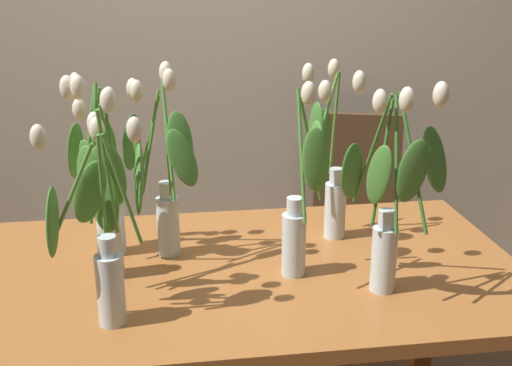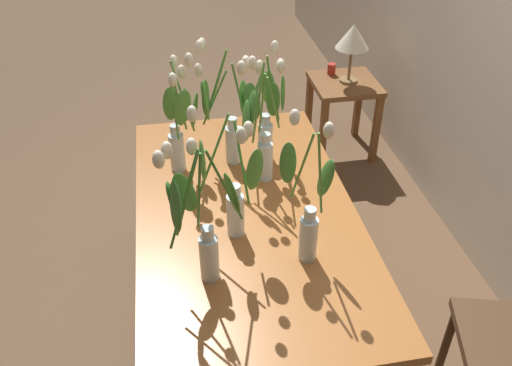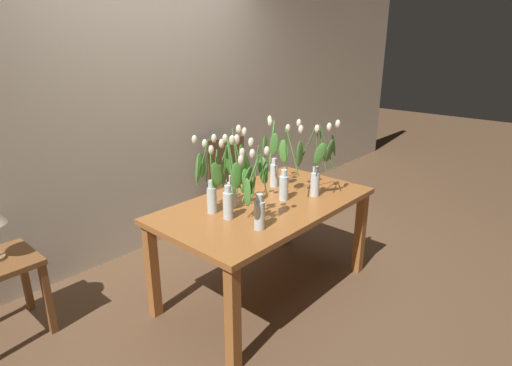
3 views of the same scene
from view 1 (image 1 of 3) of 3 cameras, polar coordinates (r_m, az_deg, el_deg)
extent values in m
cube|color=beige|center=(3.03, -4.34, 14.75)|extent=(9.00, 0.10, 2.70)
cube|color=#A3602D|center=(1.86, -0.90, -8.10)|extent=(1.60, 0.90, 0.04)
cube|color=#A3602D|center=(2.43, -20.11, -12.38)|extent=(0.07, 0.07, 0.70)
cube|color=#A3602D|center=(2.55, 14.96, -10.24)|extent=(0.07, 0.07, 0.70)
cylinder|color=silver|center=(1.81, -12.95, -5.61)|extent=(0.07, 0.07, 0.18)
cylinder|color=silver|center=(1.77, -13.22, -2.21)|extent=(0.04, 0.04, 0.05)
cylinder|color=silver|center=(1.82, -12.88, -6.47)|extent=(0.06, 0.06, 0.11)
cylinder|color=#478433|center=(1.66, -14.90, 2.60)|extent=(0.06, 0.10, 0.34)
ellipsoid|color=#F2E5C6|center=(1.58, -16.63, 8.22)|extent=(0.04, 0.04, 0.06)
ellipsoid|color=#4C8E38|center=(1.63, -14.79, 0.41)|extent=(0.07, 0.05, 0.17)
cylinder|color=#478433|center=(1.65, -14.44, 2.59)|extent=(0.04, 0.11, 0.34)
ellipsoid|color=#F2E5C6|center=(1.56, -15.74, 8.28)|extent=(0.04, 0.04, 0.06)
ellipsoid|color=#4C8E38|center=(1.62, -13.94, 0.92)|extent=(0.11, 0.06, 0.18)
cylinder|color=#478433|center=(1.76, -13.18, 2.53)|extent=(0.02, 0.06, 0.29)
ellipsoid|color=#F2E5C6|center=(1.75, -13.25, 7.38)|extent=(0.04, 0.04, 0.06)
ellipsoid|color=#4C8E38|center=(1.82, -13.46, 0.76)|extent=(0.09, 0.07, 0.18)
cylinder|color=#478433|center=(1.66, -13.75, 1.13)|extent=(0.01, 0.12, 0.25)
ellipsoid|color=#F2E5C6|center=(1.57, -14.33, 5.18)|extent=(0.04, 0.04, 0.06)
ellipsoid|color=#4C8E38|center=(1.62, -12.88, 0.70)|extent=(0.09, 0.03, 0.18)
cylinder|color=silver|center=(1.92, -7.90, -3.89)|extent=(0.07, 0.07, 0.18)
cylinder|color=silver|center=(1.87, -8.06, -0.64)|extent=(0.04, 0.04, 0.05)
cylinder|color=silver|center=(1.93, -7.86, -4.71)|extent=(0.06, 0.06, 0.11)
cylinder|color=#56933D|center=(1.82, -9.49, 3.58)|extent=(0.07, 0.02, 0.30)
ellipsoid|color=#F2E5C6|center=(1.79, -10.73, 8.19)|extent=(0.04, 0.04, 0.06)
ellipsoid|color=#427F33|center=(1.79, -10.61, 3.09)|extent=(0.05, 0.10, 0.18)
cylinder|color=#56933D|center=(1.79, -8.06, 4.27)|extent=(0.02, 0.06, 0.36)
ellipsoid|color=#F2E5C6|center=(1.73, -8.13, 9.83)|extent=(0.04, 0.04, 0.06)
ellipsoid|color=#427F33|center=(1.76, -6.83, 3.74)|extent=(0.09, 0.06, 0.18)
cylinder|color=#56933D|center=(1.77, -7.92, 3.90)|extent=(0.03, 0.10, 0.34)
ellipsoid|color=#F2E5C6|center=(1.69, -7.83, 9.18)|extent=(0.04, 0.04, 0.06)
ellipsoid|color=#427F33|center=(1.75, -6.66, 2.25)|extent=(0.12, 0.05, 0.18)
cylinder|color=#56933D|center=(1.87, -9.64, 3.81)|extent=(0.08, 0.08, 0.28)
ellipsoid|color=#F2E5C6|center=(1.88, -11.05, 8.36)|extent=(0.04, 0.04, 0.06)
ellipsoid|color=#427F33|center=(1.88, -11.13, 3.61)|extent=(0.08, 0.07, 0.18)
cylinder|color=silver|center=(2.03, 7.12, -2.47)|extent=(0.07, 0.07, 0.18)
cylinder|color=silver|center=(1.99, 7.26, 0.61)|extent=(0.04, 0.04, 0.05)
cylinder|color=silver|center=(2.04, 7.09, -3.26)|extent=(0.06, 0.06, 0.11)
cylinder|color=#56933D|center=(1.91, 5.94, 4.95)|extent=(0.10, 0.05, 0.32)
ellipsoid|color=#F2E5C6|center=(1.85, 4.73, 9.81)|extent=(0.04, 0.04, 0.06)
ellipsoid|color=#427F33|center=(1.87, 5.42, 4.75)|extent=(0.05, 0.08, 0.17)
cylinder|color=#56933D|center=(1.97, 7.08, 5.31)|extent=(0.02, 0.04, 0.33)
ellipsoid|color=#F2E5C6|center=(1.96, 7.02, 10.19)|extent=(0.04, 0.04, 0.06)
ellipsoid|color=#427F33|center=(2.01, 5.76, 4.29)|extent=(0.10, 0.06, 0.18)
cylinder|color=silver|center=(1.58, -12.95, -9.35)|extent=(0.07, 0.07, 0.18)
cylinder|color=silver|center=(1.53, -13.26, -5.55)|extent=(0.04, 0.04, 0.05)
cylinder|color=silver|center=(1.60, -12.87, -10.30)|extent=(0.06, 0.06, 0.11)
cylinder|color=#56933D|center=(1.52, -13.19, 0.76)|extent=(0.03, 0.08, 0.33)
ellipsoid|color=#F2E5C6|center=(1.51, -13.22, 7.23)|extent=(0.04, 0.04, 0.06)
ellipsoid|color=#4C8E38|center=(1.59, -13.51, -1.43)|extent=(0.09, 0.06, 0.18)
cylinder|color=#56933D|center=(1.51, -16.26, -0.97)|extent=(0.12, 0.03, 0.25)
ellipsoid|color=#F2E5C6|center=(1.49, -19.03, 3.91)|extent=(0.04, 0.04, 0.06)
ellipsoid|color=#4C8E38|center=(1.51, -17.87, -3.39)|extent=(0.04, 0.09, 0.18)
cylinder|color=#56933D|center=(1.51, -13.69, -0.53)|extent=(0.01, 0.05, 0.27)
ellipsoid|color=#F2E5C6|center=(1.49, -14.12, 4.68)|extent=(0.04, 0.04, 0.06)
ellipsoid|color=#4C8E38|center=(1.56, -14.73, -0.82)|extent=(0.12, 0.05, 0.18)
cylinder|color=#56933D|center=(1.48, -11.94, -0.63)|extent=(0.08, 0.02, 0.27)
ellipsoid|color=#F2E5C6|center=(1.45, -10.89, 4.74)|extent=(0.04, 0.04, 0.06)
ellipsoid|color=#4C8E38|center=(1.51, -10.51, 0.33)|extent=(0.04, 0.10, 0.18)
cylinder|color=silver|center=(1.73, 11.43, -6.74)|extent=(0.07, 0.07, 0.18)
cylinder|color=silver|center=(1.68, 11.68, -3.20)|extent=(0.04, 0.04, 0.05)
cylinder|color=silver|center=(1.74, 11.36, -7.63)|extent=(0.06, 0.06, 0.11)
cylinder|color=#3D752D|center=(1.58, 13.96, 1.78)|extent=(0.06, 0.12, 0.34)
ellipsoid|color=#F2E5C6|center=(1.49, 16.31, 7.66)|extent=(0.04, 0.04, 0.06)
ellipsoid|color=#427F33|center=(1.57, 15.79, 2.02)|extent=(0.11, 0.05, 0.18)
cylinder|color=#3D752D|center=(1.68, 10.38, 2.86)|extent=(0.06, 0.12, 0.32)
ellipsoid|color=#F2E5C6|center=(1.69, 9.29, 8.98)|extent=(0.04, 0.04, 0.06)
ellipsoid|color=#427F33|center=(1.71, 8.64, 1.04)|extent=(0.08, 0.08, 0.18)
cylinder|color=#3D752D|center=(1.58, 12.53, 1.61)|extent=(0.02, 0.10, 0.33)
ellipsoid|color=#F2E5C6|center=(1.49, 13.42, 7.31)|extent=(0.04, 0.04, 0.06)
ellipsoid|color=#427F33|center=(1.55, 13.90, 1.02)|extent=(0.09, 0.06, 0.18)
cylinder|color=#3D752D|center=(1.61, 11.29, 1.69)|extent=(0.05, 0.03, 0.32)
ellipsoid|color=#F2E5C6|center=(1.55, 11.10, 7.23)|extent=(0.04, 0.04, 0.06)
ellipsoid|color=#427F33|center=(1.56, 11.03, 0.69)|extent=(0.06, 0.12, 0.18)
cylinder|color=silver|center=(1.95, -12.71, -3.73)|extent=(0.07, 0.07, 0.18)
cylinder|color=silver|center=(1.91, -12.95, -0.55)|extent=(0.04, 0.04, 0.05)
cylinder|color=silver|center=(1.96, -12.64, -4.54)|extent=(0.06, 0.06, 0.11)
cylinder|color=#478433|center=(1.90, -14.54, 3.98)|extent=(0.08, 0.06, 0.30)
ellipsoid|color=#F2E5C6|center=(1.90, -15.96, 8.66)|extent=(0.04, 0.04, 0.06)
ellipsoid|color=#4C8E38|center=(1.92, -15.93, 2.78)|extent=(0.07, 0.07, 0.17)
cylinder|color=#478433|center=(1.84, -14.33, 2.70)|extent=(0.06, 0.08, 0.25)
ellipsoid|color=#F2E5C6|center=(1.78, -15.64, 6.43)|extent=(0.04, 0.04, 0.06)
ellipsoid|color=#4C8E38|center=(1.80, -14.48, 1.30)|extent=(0.10, 0.06, 0.18)
cylinder|color=#478433|center=(1.91, -12.99, 3.46)|extent=(0.02, 0.06, 0.27)
ellipsoid|color=#F2E5C6|center=(1.90, -13.10, 7.57)|extent=(0.04, 0.04, 0.06)
ellipsoid|color=#4C8E38|center=(1.96, -13.49, 3.48)|extent=(0.08, 0.03, 0.17)
cylinder|color=silver|center=(1.78, 3.42, -5.57)|extent=(0.07, 0.07, 0.18)
cylinder|color=silver|center=(1.73, 3.49, -2.11)|extent=(0.04, 0.04, 0.05)
cylinder|color=silver|center=(1.79, 3.40, -6.44)|extent=(0.06, 0.06, 0.11)
cylinder|color=#478433|center=(1.62, 4.11, 2.48)|extent=(0.01, 0.13, 0.32)
ellipsoid|color=#F2E5C6|center=(1.52, 4.76, 8.01)|extent=(0.04, 0.04, 0.06)
ellipsoid|color=#4C8E38|center=(1.58, 5.42, 2.07)|extent=(0.08, 0.02, 0.17)
cylinder|color=#478433|center=(1.72, 4.96, 2.96)|extent=(0.08, 0.04, 0.31)
ellipsoid|color=#F2E5C6|center=(1.71, 6.24, 8.22)|extent=(0.04, 0.04, 0.06)
ellipsoid|color=#4C8E38|center=(1.77, 5.45, 2.90)|extent=(0.05, 0.09, 0.18)
cube|color=#4C331E|center=(2.92, 8.91, -3.84)|extent=(0.49, 0.49, 0.04)
cylinder|color=#4C331E|center=(2.87, 12.14, -9.60)|extent=(0.04, 0.04, 0.43)
cylinder|color=#4C331E|center=(2.86, 5.26, -9.33)|extent=(0.04, 0.04, 0.43)
cylinder|color=#4C331E|center=(3.18, 11.75, -6.70)|extent=(0.04, 0.04, 0.43)
cylinder|color=#4C331E|center=(3.17, 5.57, -6.44)|extent=(0.04, 0.04, 0.43)
cube|color=#4C331E|center=(3.00, 9.11, 1.89)|extent=(0.39, 0.14, 0.46)
camera|label=2|loc=(2.42, 51.11, 26.10)|focal=37.58mm
camera|label=3|loc=(1.94, -104.62, 4.22)|focal=29.00mm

